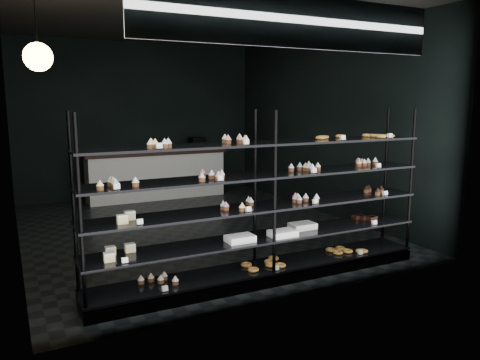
% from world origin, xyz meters
% --- Properties ---
extents(room, '(5.01, 6.01, 3.20)m').
position_xyz_m(room, '(0.00, 0.00, 1.60)').
color(room, black).
rests_on(room, ground).
extents(display_shelf, '(4.00, 0.50, 1.91)m').
position_xyz_m(display_shelf, '(-0.09, -2.45, 0.63)').
color(display_shelf, black).
rests_on(display_shelf, room).
extents(signage, '(3.30, 0.05, 0.50)m').
position_xyz_m(signage, '(0.00, -2.93, 2.75)').
color(signage, '#0D2142').
rests_on(signage, room).
extents(pendant_lamp, '(0.29, 0.29, 0.88)m').
position_xyz_m(pendant_lamp, '(-2.20, -1.45, 2.45)').
color(pendant_lamp, black).
rests_on(pendant_lamp, room).
extents(service_counter, '(2.90, 0.65, 1.23)m').
position_xyz_m(service_counter, '(0.19, 2.50, 0.50)').
color(service_counter, white).
rests_on(service_counter, room).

